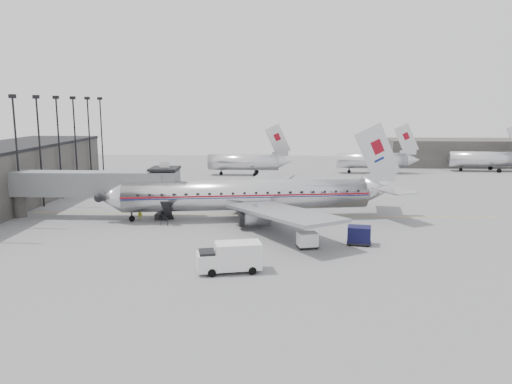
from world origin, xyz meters
TOP-DOWN VIEW (x-y plane):
  - ground at (0.00, 0.00)m, footprint 160.00×160.00m
  - hangar at (45.00, 60.00)m, footprint 30.00×12.00m
  - apron_line at (3.00, 6.00)m, footprint 60.00×0.15m
  - jet_bridge at (-16.66, 3.67)m, footprint 21.00×6.20m
  - floodlight_masts at (-27.50, 13.00)m, footprint 0.90×42.25m
  - distant_aircraft_near at (-1.79, 42.00)m, footprint 16.39×3.20m
  - distant_aircraft_mid at (24.21, 46.00)m, footprint 16.39×3.20m
  - distant_aircraft_far at (48.21, 50.00)m, footprint 16.39×3.20m
  - airliner at (1.89, 4.02)m, footprint 37.39×34.40m
  - service_van at (1.05, -16.01)m, footprint 5.73×3.20m
  - baggage_cart_navy at (13.31, -7.05)m, footprint 2.68×2.22m
  - baggage_cart_white at (8.00, -8.57)m, footprint 2.30×1.95m
  - ramp_worker at (-12.00, 3.00)m, footprint 0.62×0.47m

SIDE VIEW (x-z plane):
  - ground at x=0.00m, z-range 0.00..0.00m
  - apron_line at x=3.00m, z-range 0.00..0.01m
  - ramp_worker at x=-12.00m, z-range 0.00..1.52m
  - baggage_cart_white at x=8.00m, z-range 0.05..1.61m
  - baggage_cart_navy at x=13.31m, z-range 0.06..1.94m
  - service_van at x=1.05m, z-range 0.06..2.61m
  - distant_aircraft_near at x=-1.79m, z-range -2.40..7.86m
  - distant_aircraft_mid at x=24.21m, z-range -2.40..7.86m
  - distant_aircraft_far at x=48.21m, z-range -2.40..7.86m
  - airliner at x=1.89m, z-range -2.95..8.93m
  - hangar at x=45.00m, z-range 0.00..6.00m
  - jet_bridge at x=-16.66m, z-range 0.63..7.73m
  - floodlight_masts at x=-27.50m, z-range 0.74..15.99m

